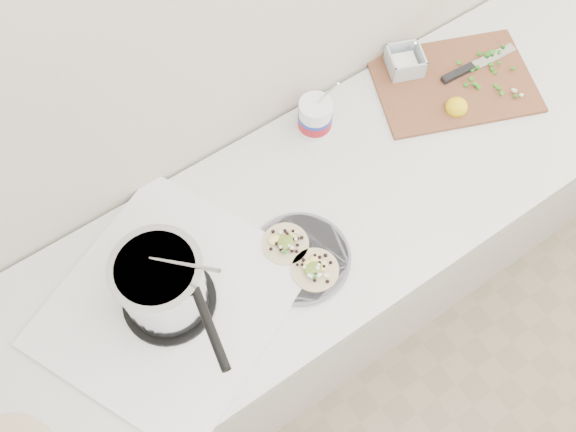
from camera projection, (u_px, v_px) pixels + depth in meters
counter at (314, 267)px, 2.19m from camera, size 2.44×0.66×0.90m
stove at (165, 290)px, 1.57m from camera, size 0.76×0.74×0.28m
taco_plate at (300, 257)px, 1.70m from camera, size 0.27×0.27×0.04m
tub at (316, 115)px, 1.85m from camera, size 0.10×0.10×0.23m
cutboard at (450, 77)px, 1.98m from camera, size 0.58×0.50×0.08m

